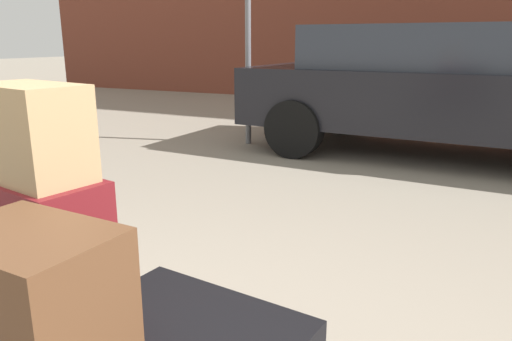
% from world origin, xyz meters
% --- Properties ---
extents(suitcase_maroon_front_right, '(0.40, 0.28, 0.56)m').
position_xyz_m(suitcase_maroon_front_right, '(-0.15, 0.14, 0.62)').
color(suitcase_maroon_front_right, maroon).
rests_on(suitcase_maroon_front_right, luggage_cart).
extents(duffel_bag_tan_topmost_pile, '(0.34, 0.24, 0.25)m').
position_xyz_m(duffel_bag_tan_topmost_pile, '(-0.15, 0.14, 1.03)').
color(duffel_bag_tan_topmost_pile, '#9E7F56').
rests_on(duffel_bag_tan_topmost_pile, suitcase_maroon_front_right).
extents(parked_car, '(4.38, 2.09, 1.42)m').
position_xyz_m(parked_car, '(0.42, 5.03, 0.76)').
color(parked_car, black).
rests_on(parked_car, ground_plane).
extents(no_parking_sign, '(0.50, 0.07, 2.55)m').
position_xyz_m(no_parking_sign, '(-1.77, 4.72, 1.57)').
color(no_parking_sign, slate).
rests_on(no_parking_sign, ground_plane).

